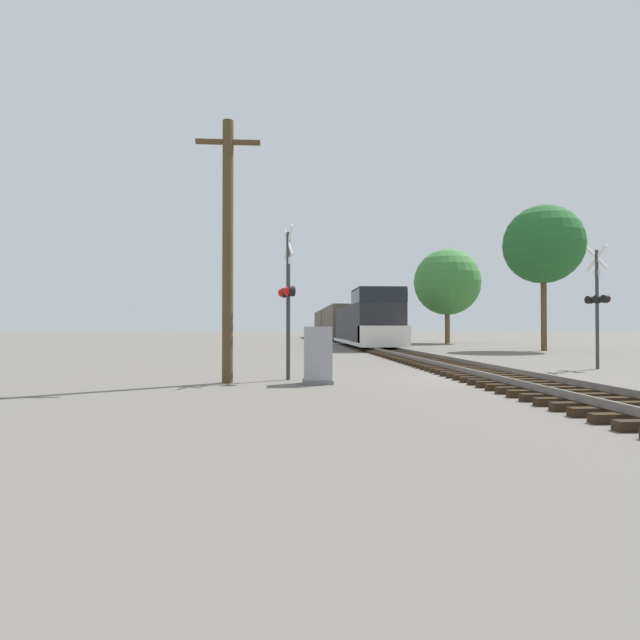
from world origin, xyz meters
The scene contains 9 objects.
ground_plane centered at (0.00, 0.00, 0.00)m, with size 400.00×400.00×0.00m, color #666059.
rail_track_bed centered at (0.00, 0.00, 0.14)m, with size 2.60×160.00×0.31m.
freight_train centered at (0.00, 42.58, 2.01)m, with size 3.15×53.12×4.19m.
crossing_signal_near centered at (-6.16, 0.15, 2.51)m, with size 0.52×1.01×4.54m.
crossing_signal_far centered at (5.42, 3.23, 2.54)m, with size 0.52×1.01×4.61m.
relay_cabinet centered at (-5.33, -0.92, 0.78)m, with size 0.82×0.69×1.57m.
utility_pole centered at (-7.83, -0.57, 3.79)m, with size 1.80×0.30×7.36m.
tree_far_right centered at (10.95, 17.50, 7.09)m, with size 5.22×5.22×9.72m.
tree_mid_background centered at (9.48, 32.99, 5.97)m, with size 6.44×6.44×9.21m.
Camera 1 is at (-6.20, -14.63, 1.55)m, focal length 28.00 mm.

